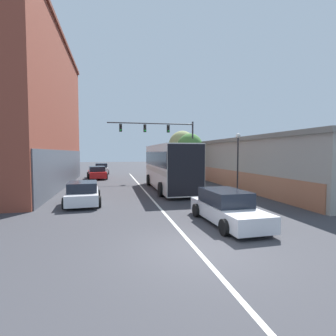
# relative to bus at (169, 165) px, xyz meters

# --- Properties ---
(ground_plane) EXTENTS (160.00, 160.00, 0.00)m
(ground_plane) POSITION_rel_bus_xyz_m (-2.01, -12.96, -2.01)
(ground_plane) COLOR #38383D
(lane_center_line) EXTENTS (0.14, 36.10, 0.01)m
(lane_center_line) POSITION_rel_bus_xyz_m (-2.01, -0.91, -2.01)
(lane_center_line) COLOR silver
(lane_center_line) RESTS_ON ground_plane
(building_left_brick) EXTENTS (8.53, 21.04, 13.04)m
(building_left_brick) POSITION_rel_bus_xyz_m (-12.58, 4.12, 4.62)
(building_left_brick) COLOR brown
(building_left_brick) RESTS_ON ground_plane
(building_right_storefront) EXTENTS (8.41, 25.58, 4.23)m
(building_right_storefront) POSITION_rel_bus_xyz_m (9.50, 2.45, 0.23)
(building_right_storefront) COLOR #9E998E
(building_right_storefront) RESTS_ON ground_plane
(bus) EXTENTS (2.83, 10.16, 3.60)m
(bus) POSITION_rel_bus_xyz_m (0.00, 0.00, 0.00)
(bus) COLOR silver
(bus) RESTS_ON ground_plane
(hatchback_foreground) EXTENTS (2.05, 4.69, 1.39)m
(hatchback_foreground) POSITION_rel_bus_xyz_m (0.22, -10.28, -1.36)
(hatchback_foreground) COLOR silver
(hatchback_foreground) RESTS_ON ground_plane
(parked_car_left_near) EXTENTS (2.20, 4.23, 1.31)m
(parked_car_left_near) POSITION_rel_bus_xyz_m (-6.19, -4.64, -1.39)
(parked_car_left_near) COLOR silver
(parked_car_left_near) RESTS_ON ground_plane
(parked_car_left_mid) EXTENTS (2.51, 4.79, 1.43)m
(parked_car_left_mid) POSITION_rel_bus_xyz_m (-6.18, 10.67, -1.33)
(parked_car_left_mid) COLOR red
(parked_car_left_mid) RESTS_ON ground_plane
(parked_car_left_far) EXTENTS (2.23, 4.78, 1.49)m
(parked_car_left_far) POSITION_rel_bus_xyz_m (-5.97, 17.97, -1.31)
(parked_car_left_far) COLOR silver
(parked_car_left_far) RESTS_ON ground_plane
(traffic_signal_gantry) EXTENTS (9.24, 0.36, 6.38)m
(traffic_signal_gantry) POSITION_rel_bus_xyz_m (1.09, 7.13, 2.79)
(traffic_signal_gantry) COLOR #333338
(traffic_signal_gantry) RESTS_ON ground_plane
(street_lamp) EXTENTS (0.33, 0.33, 4.41)m
(street_lamp) POSITION_rel_bus_xyz_m (4.47, -2.93, 0.63)
(street_lamp) COLOR black
(street_lamp) RESTS_ON ground_plane
(street_tree_near) EXTENTS (3.03, 2.73, 5.18)m
(street_tree_near) POSITION_rel_bus_xyz_m (4.23, 8.15, 1.50)
(street_tree_near) COLOR #4C3823
(street_tree_near) RESTS_ON ground_plane
(street_tree_far) EXTENTS (3.73, 3.36, 5.94)m
(street_tree_far) POSITION_rel_bus_xyz_m (4.85, 13.75, 1.87)
(street_tree_far) COLOR brown
(street_tree_far) RESTS_ON ground_plane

